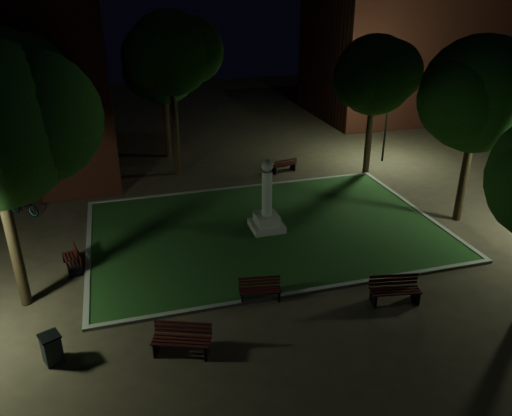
{
  "coord_description": "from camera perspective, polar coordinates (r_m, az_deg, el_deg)",
  "views": [
    {
      "loc": [
        -5.95,
        -16.93,
        10.1
      ],
      "look_at": [
        -0.78,
        1.0,
        1.63
      ],
      "focal_mm": 35.0,
      "sensor_mm": 36.0,
      "label": 1
    }
  ],
  "objects": [
    {
      "name": "ground",
      "position": [
        20.59,
        2.87,
        -4.98
      ],
      "size": [
        80.0,
        80.0,
        0.0
      ],
      "primitive_type": "plane",
      "color": "#403326"
    },
    {
      "name": "trash_bin",
      "position": [
        16.05,
        -22.32,
        -14.61
      ],
      "size": [
        0.72,
        0.72,
        0.94
      ],
      "color": "black",
      "rests_on": "ground"
    },
    {
      "name": "bench_left_side",
      "position": [
        20.47,
        -20.15,
        -5.58
      ],
      "size": [
        0.82,
        1.55,
        0.81
      ],
      "rotation": [
        0.0,
        0.0,
        -1.35
      ],
      "color": "black",
      "rests_on": "ground"
    },
    {
      "name": "tree_nw",
      "position": [
        25.19,
        -27.11,
        12.85
      ],
      "size": [
        5.74,
        4.68,
        8.51
      ],
      "color": "black",
      "rests_on": "ground"
    },
    {
      "name": "bench_near_left",
      "position": [
        17.5,
        0.46,
        -9.33
      ],
      "size": [
        1.52,
        0.73,
        0.8
      ],
      "rotation": [
        0.0,
        0.0,
        -0.16
      ],
      "color": "black",
      "rests_on": "ground"
    },
    {
      "name": "bicycle",
      "position": [
        25.98,
        -25.02,
        0.22
      ],
      "size": [
        1.75,
        1.53,
        0.91
      ],
      "primitive_type": "imported",
      "rotation": [
        0.0,
        0.0,
        0.92
      ],
      "color": "black",
      "rests_on": "ground"
    },
    {
      "name": "building_far",
      "position": [
        44.2,
        17.71,
        18.03
      ],
      "size": [
        16.0,
        10.0,
        12.0
      ],
      "primitive_type": "cube",
      "color": "#562217",
      "rests_on": "ground"
    },
    {
      "name": "tree_far_north",
      "position": [
        31.09,
        -10.42,
        15.34
      ],
      "size": [
        5.02,
        4.1,
        7.45
      ],
      "color": "black",
      "rests_on": "ground"
    },
    {
      "name": "monument",
      "position": [
        21.85,
        1.24,
        -0.32
      ],
      "size": [
        1.4,
        1.4,
        3.2
      ],
      "color": "gray",
      "rests_on": "lawn"
    },
    {
      "name": "tree_ne",
      "position": [
        28.32,
        13.6,
        14.54
      ],
      "size": [
        5.25,
        4.28,
        7.71
      ],
      "color": "black",
      "rests_on": "ground"
    },
    {
      "name": "bench_far_side",
      "position": [
        29.07,
        3.21,
        4.85
      ],
      "size": [
        1.54,
        0.8,
        0.81
      ],
      "rotation": [
        0.0,
        0.0,
        3.35
      ],
      "color": "black",
      "rests_on": "ground"
    },
    {
      "name": "tree_north_wl",
      "position": [
        27.64,
        -9.55,
        17.02
      ],
      "size": [
        5.42,
        4.43,
        8.91
      ],
      "color": "black",
      "rests_on": "ground"
    },
    {
      "name": "lawn_kerb",
      "position": [
        22.24,
        1.22,
        -2.42
      ],
      "size": [
        15.4,
        10.4,
        0.12
      ],
      "color": "slate",
      "rests_on": "ground"
    },
    {
      "name": "lawn",
      "position": [
        22.25,
        1.22,
        -2.47
      ],
      "size": [
        15.0,
        10.0,
        0.08
      ],
      "primitive_type": "cube",
      "color": "#1E4019",
      "rests_on": "ground"
    },
    {
      "name": "bench_near_right",
      "position": [
        18.0,
        15.55,
        -9.04
      ],
      "size": [
        1.8,
        0.89,
        0.94
      ],
      "rotation": [
        0.0,
        0.0,
        -0.18
      ],
      "color": "black",
      "rests_on": "ground"
    },
    {
      "name": "lamppost_ne",
      "position": [
        31.16,
        14.77,
        10.39
      ],
      "size": [
        1.18,
        0.28,
        4.2
      ],
      "color": "black",
      "rests_on": "ground"
    },
    {
      "name": "lamppost_nw",
      "position": [
        28.62,
        -24.05,
        7.57
      ],
      "size": [
        1.18,
        0.28,
        3.96
      ],
      "color": "black",
      "rests_on": "ground"
    },
    {
      "name": "tree_east",
      "position": [
        23.42,
        24.37,
        11.74
      ],
      "size": [
        6.01,
        4.91,
        8.26
      ],
      "color": "black",
      "rests_on": "ground"
    },
    {
      "name": "bench_west_near",
      "position": [
        15.4,
        -8.45,
        -14.71
      ],
      "size": [
        1.83,
        1.19,
        0.95
      ],
      "rotation": [
        0.0,
        0.0,
        -0.37
      ],
      "color": "black",
      "rests_on": "ground"
    }
  ]
}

